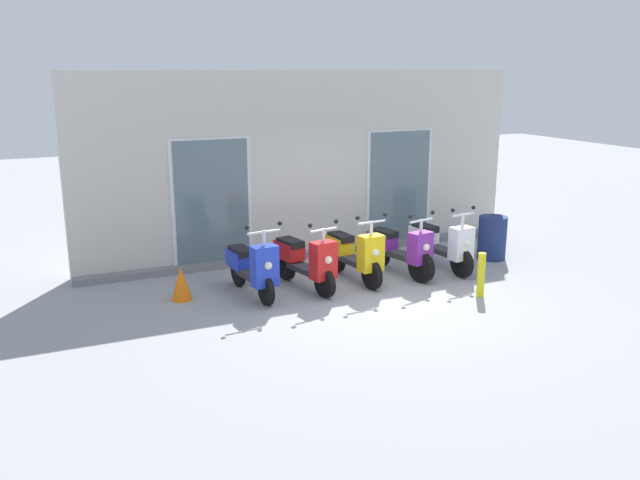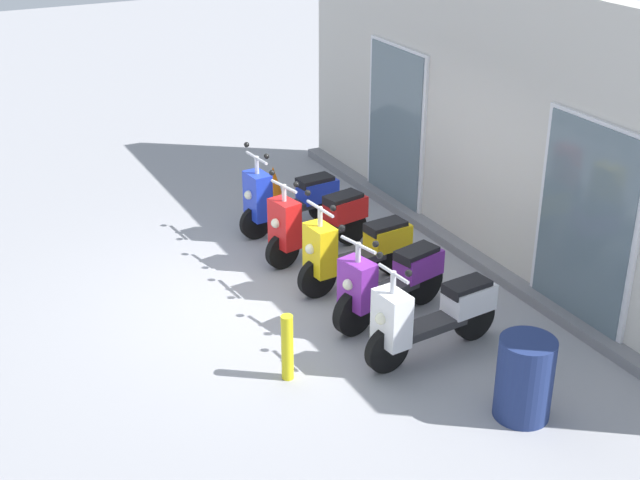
% 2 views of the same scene
% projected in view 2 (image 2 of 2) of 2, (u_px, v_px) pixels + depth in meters
% --- Properties ---
extents(ground_plane, '(40.00, 40.00, 0.00)m').
position_uv_depth(ground_plane, '(282.00, 301.00, 10.03)').
color(ground_plane, '#939399').
extents(storefront_facade, '(8.57, 0.50, 3.42)m').
position_uv_depth(storefront_facade, '(491.00, 129.00, 10.48)').
color(storefront_facade, beige).
rests_on(storefront_facade, ground_plane).
extents(scooter_blue, '(0.59, 1.51, 1.25)m').
position_uv_depth(scooter_blue, '(288.00, 197.00, 11.62)').
color(scooter_blue, black).
rests_on(scooter_blue, ground_plane).
extents(scooter_red, '(0.66, 1.54, 1.20)m').
position_uv_depth(scooter_red, '(316.00, 221.00, 10.89)').
color(scooter_red, black).
rests_on(scooter_red, ground_plane).
extents(scooter_yellow, '(0.59, 1.58, 1.23)m').
position_uv_depth(scooter_yellow, '(355.00, 249.00, 10.19)').
color(scooter_yellow, black).
rests_on(scooter_yellow, ground_plane).
extents(scooter_purple, '(0.70, 1.56, 1.17)m').
position_uv_depth(scooter_purple, '(390.00, 281.00, 9.50)').
color(scooter_purple, black).
rests_on(scooter_purple, ground_plane).
extents(scooter_white, '(0.53, 1.63, 1.21)m').
position_uv_depth(scooter_white, '(432.00, 315.00, 8.81)').
color(scooter_white, black).
rests_on(scooter_white, ground_plane).
extents(traffic_cone, '(0.32, 0.32, 0.52)m').
position_uv_depth(traffic_cone, '(273.00, 183.00, 12.66)').
color(traffic_cone, orange).
rests_on(traffic_cone, ground_plane).
extents(curb_bollard, '(0.12, 0.12, 0.70)m').
position_uv_depth(curb_bollard, '(287.00, 347.00, 8.47)').
color(curb_bollard, yellow).
rests_on(curb_bollard, ground_plane).
extents(trash_bin, '(0.52, 0.52, 0.80)m').
position_uv_depth(trash_bin, '(525.00, 378.00, 7.90)').
color(trash_bin, navy).
rests_on(trash_bin, ground_plane).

